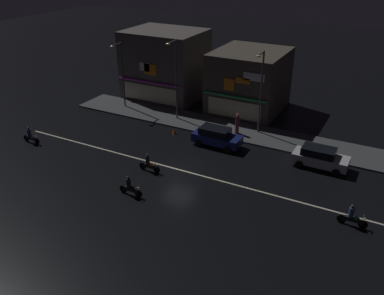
{
  "coord_description": "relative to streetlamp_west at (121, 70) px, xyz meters",
  "views": [
    {
      "loc": [
        14.18,
        -24.37,
        16.16
      ],
      "look_at": [
        0.21,
        1.88,
        1.18
      ],
      "focal_mm": 38.22,
      "sensor_mm": 36.0,
      "label": 1
    }
  ],
  "objects": [
    {
      "name": "parked_car_trailing",
      "position": [
        12.8,
        -3.67,
        -3.36
      ],
      "size": [
        4.3,
        1.98,
        1.67
      ],
      "color": "navy",
      "rests_on": "ground"
    },
    {
      "name": "motorcycle_trailing_far",
      "position": [
        10.74,
        -13.75,
        -3.6
      ],
      "size": [
        1.9,
        0.6,
        1.52
      ],
      "rotation": [
        0.0,
        0.0,
        3.05
      ],
      "color": "black",
      "rests_on": "ground"
    },
    {
      "name": "motorcycle_opposite_lane",
      "position": [
        -2.15,
        -10.97,
        -3.6
      ],
      "size": [
        1.9,
        0.6,
        1.52
      ],
      "rotation": [
        0.0,
        0.0,
        3.26
      ],
      "color": "black",
      "rests_on": "ground"
    },
    {
      "name": "streetlamp_west",
      "position": [
        0.0,
        0.0,
        0.0
      ],
      "size": [
        0.44,
        1.64,
        6.91
      ],
      "color": "#47494C",
      "rests_on": "sidewalk_far"
    },
    {
      "name": "lane_divider_stripe",
      "position": [
        12.0,
        -9.02,
        -4.22
      ],
      "size": [
        31.56,
        0.16,
        0.01
      ],
      "primitive_type": "cube",
      "color": "beige",
      "rests_on": "ground"
    },
    {
      "name": "streetlamp_mid",
      "position": [
        6.73,
        -0.29,
        0.53
      ],
      "size": [
        0.44,
        1.64,
        7.93
      ],
      "color": "#47494C",
      "rests_on": "sidewalk_far"
    },
    {
      "name": "motorcycle_lead",
      "position": [
        10.05,
        -10.27,
        -3.6
      ],
      "size": [
        1.9,
        0.6,
        1.52
      ],
      "rotation": [
        0.0,
        0.0,
        3.07
      ],
      "color": "black",
      "rests_on": "ground"
    },
    {
      "name": "storefront_left_block",
      "position": [
        12.0,
        6.05,
        -1.09
      ],
      "size": [
        7.02,
        8.01,
        6.28
      ],
      "color": "#4C443A",
      "rests_on": "ground"
    },
    {
      "name": "pedestrian_on_sidewalk",
      "position": [
        13.52,
        -0.66,
        -3.17
      ],
      "size": [
        0.35,
        0.35,
        1.97
      ],
      "rotation": [
        0.0,
        0.0,
        2.69
      ],
      "color": "brown",
      "rests_on": "sidewalk_far"
    },
    {
      "name": "traffic_cone",
      "position": [
        8.27,
        -3.3,
        -3.95
      ],
      "size": [
        0.36,
        0.36,
        0.55
      ],
      "primitive_type": "cone",
      "color": "orange",
      "rests_on": "ground"
    },
    {
      "name": "motorcycle_following",
      "position": [
        25.23,
        -10.03,
        -3.6
      ],
      "size": [
        1.9,
        0.6,
        1.52
      ],
      "rotation": [
        0.0,
        0.0,
        3.23
      ],
      "color": "black",
      "rests_on": "ground"
    },
    {
      "name": "parked_car_near_kerb",
      "position": [
        21.72,
        -3.33,
        -3.36
      ],
      "size": [
        4.3,
        1.98,
        1.67
      ],
      "color": "silver",
      "rests_on": "ground"
    },
    {
      "name": "streetlamp_east",
      "position": [
        15.14,
        0.41,
        0.39
      ],
      "size": [
        0.44,
        1.64,
        7.66
      ],
      "color": "#47494C",
      "rests_on": "sidewalk_far"
    },
    {
      "name": "storefront_center_block",
      "position": [
        2.03,
        5.54,
        -0.47
      ],
      "size": [
        8.36,
        6.98,
        7.54
      ],
      "color": "#56514C",
      "rests_on": "ground"
    },
    {
      "name": "sidewalk_far",
      "position": [
        12.0,
        0.02,
        -4.16
      ],
      "size": [
        33.22,
        4.22,
        0.14
      ],
      "primitive_type": "cube",
      "color": "#424447",
      "rests_on": "ground"
    },
    {
      "name": "ground_plane",
      "position": [
        12.0,
        -9.02,
        -4.23
      ],
      "size": [
        140.0,
        140.0,
        0.0
      ],
      "primitive_type": "plane",
      "color": "black"
    }
  ]
}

